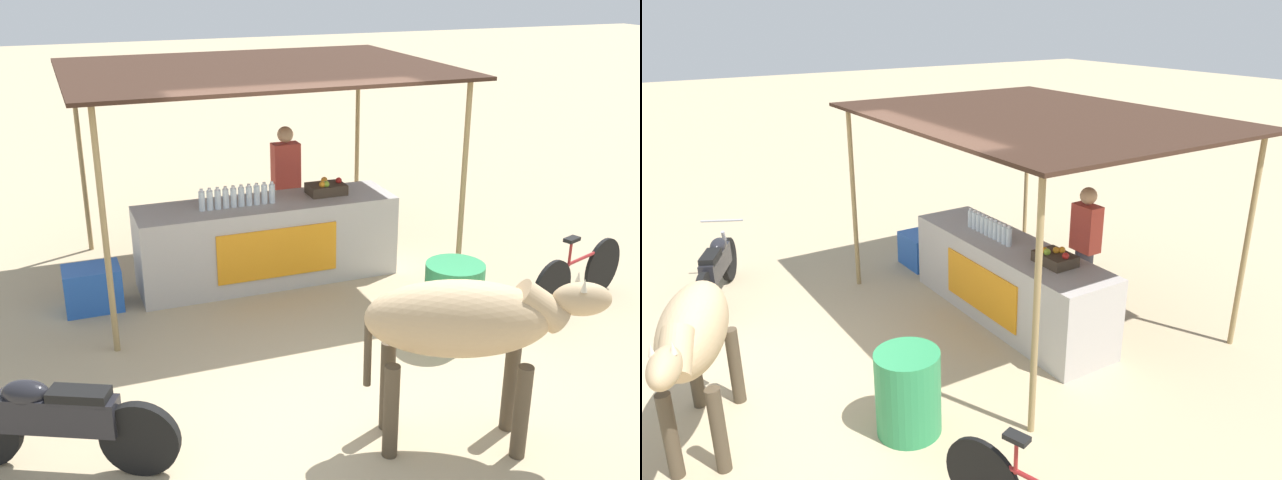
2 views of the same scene
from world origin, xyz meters
The scene contains 11 objects.
ground_plane centered at (0.00, 0.00, 0.00)m, with size 60.00×60.00×0.00m, color tan.
stall_counter centered at (0.00, 2.20, 0.48)m, with size 3.00×0.82×0.96m.
stall_awning centered at (0.00, 2.50, 2.36)m, with size 4.20×3.20×2.45m.
water_bottle_row centered at (-0.35, 2.15, 1.07)m, with size 0.88×0.07×0.25m.
fruit_crate centered at (0.76, 2.25, 1.03)m, with size 0.44×0.32×0.18m.
vendor_behind_counter centered at (0.49, 2.95, 0.85)m, with size 0.34×0.22×1.65m.
cooler_box centered at (-2.01, 2.10, 0.24)m, with size 0.60×0.44×0.48m, color blue.
water_barrel centered at (1.29, 0.14, 0.40)m, with size 0.58×0.58×0.79m, color #2D8C51.
cow centered at (0.46, -1.40, 1.03)m, with size 1.83×1.00×1.44m.
motorcycle_parked centered at (-2.49, -0.64, 0.43)m, with size 1.65×0.93×0.90m.
bicycle_leaning centered at (2.93, 0.30, 0.35)m, with size 1.58×0.59×0.85m.
Camera 1 is at (-2.33, -5.67, 3.59)m, focal length 42.00 mm.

